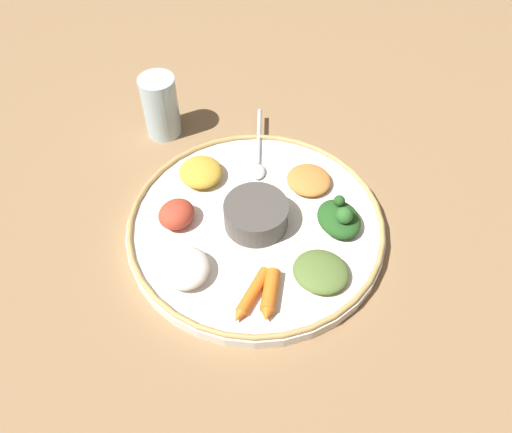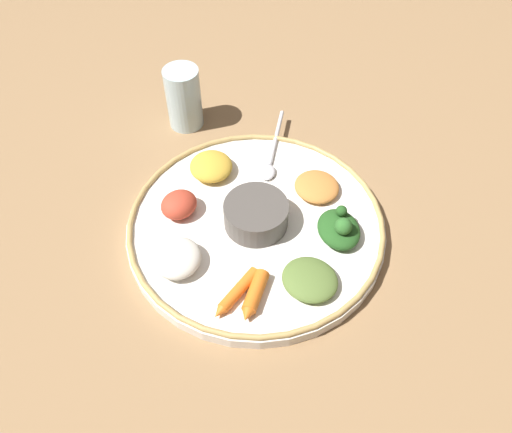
{
  "view_description": "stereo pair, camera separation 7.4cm",
  "coord_description": "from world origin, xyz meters",
  "px_view_note": "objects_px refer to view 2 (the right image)",
  "views": [
    {
      "loc": [
        0.39,
        0.26,
        0.61
      ],
      "look_at": [
        0.0,
        0.0,
        0.03
      ],
      "focal_mm": 36.22,
      "sensor_mm": 36.0,
      "label": 1
    },
    {
      "loc": [
        0.34,
        0.32,
        0.61
      ],
      "look_at": [
        0.0,
        0.0,
        0.03
      ],
      "focal_mm": 36.22,
      "sensor_mm": 36.0,
      "label": 2
    }
  ],
  "objects_px": {
    "greens_pile": "(339,228)",
    "carrot_outer": "(254,295)",
    "center_bowl": "(256,214)",
    "spoon": "(272,155)",
    "drinking_glass": "(184,101)",
    "carrot_near_spoon": "(236,293)"
  },
  "relations": [
    {
      "from": "center_bowl",
      "to": "spoon",
      "type": "relative_size",
      "value": 0.63
    },
    {
      "from": "greens_pile",
      "to": "carrot_outer",
      "type": "height_order",
      "value": "greens_pile"
    },
    {
      "from": "greens_pile",
      "to": "drinking_glass",
      "type": "relative_size",
      "value": 0.85
    },
    {
      "from": "center_bowl",
      "to": "greens_pile",
      "type": "distance_m",
      "value": 0.12
    },
    {
      "from": "greens_pile",
      "to": "carrot_near_spoon",
      "type": "relative_size",
      "value": 1.07
    },
    {
      "from": "center_bowl",
      "to": "carrot_near_spoon",
      "type": "bearing_deg",
      "value": 31.66
    },
    {
      "from": "center_bowl",
      "to": "carrot_near_spoon",
      "type": "height_order",
      "value": "center_bowl"
    },
    {
      "from": "carrot_outer",
      "to": "drinking_glass",
      "type": "relative_size",
      "value": 0.68
    },
    {
      "from": "drinking_glass",
      "to": "spoon",
      "type": "bearing_deg",
      "value": 97.86
    },
    {
      "from": "carrot_outer",
      "to": "center_bowl",
      "type": "bearing_deg",
      "value": -137.5
    },
    {
      "from": "spoon",
      "to": "drinking_glass",
      "type": "relative_size",
      "value": 1.36
    },
    {
      "from": "spoon",
      "to": "carrot_near_spoon",
      "type": "bearing_deg",
      "value": 32.33
    },
    {
      "from": "drinking_glass",
      "to": "center_bowl",
      "type": "bearing_deg",
      "value": 70.36
    },
    {
      "from": "carrot_near_spoon",
      "to": "carrot_outer",
      "type": "xyz_separation_m",
      "value": [
        -0.01,
        0.02,
        0.0
      ]
    },
    {
      "from": "carrot_outer",
      "to": "drinking_glass",
      "type": "bearing_deg",
      "value": -118.41
    },
    {
      "from": "center_bowl",
      "to": "spoon",
      "type": "bearing_deg",
      "value": -147.08
    },
    {
      "from": "center_bowl",
      "to": "carrot_outer",
      "type": "xyz_separation_m",
      "value": [
        0.09,
        0.09,
        -0.01
      ]
    },
    {
      "from": "greens_pile",
      "to": "carrot_outer",
      "type": "xyz_separation_m",
      "value": [
        0.16,
        -0.01,
        -0.01
      ]
    },
    {
      "from": "carrot_near_spoon",
      "to": "spoon",
      "type": "bearing_deg",
      "value": -147.67
    },
    {
      "from": "spoon",
      "to": "greens_pile",
      "type": "relative_size",
      "value": 1.59
    },
    {
      "from": "center_bowl",
      "to": "carrot_outer",
      "type": "relative_size",
      "value": 1.24
    },
    {
      "from": "center_bowl",
      "to": "greens_pile",
      "type": "xyz_separation_m",
      "value": [
        -0.06,
        0.1,
        -0.0
      ]
    }
  ]
}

